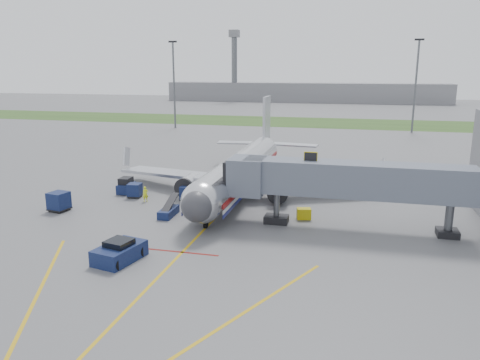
% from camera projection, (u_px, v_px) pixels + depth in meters
% --- Properties ---
extents(ground, '(400.00, 400.00, 0.00)m').
position_uv_depth(ground, '(199.00, 235.00, 40.75)').
color(ground, '#565659').
rests_on(ground, ground).
extents(grass_strip, '(300.00, 25.00, 0.01)m').
position_uv_depth(grass_strip, '(308.00, 122.00, 125.66)').
color(grass_strip, '#2D4C1E').
rests_on(grass_strip, ground).
extents(apron_markings, '(21.52, 50.00, 0.01)m').
position_uv_depth(apron_markings, '(165.00, 270.00, 33.77)').
color(apron_markings, gold).
rests_on(apron_markings, ground).
extents(airliner, '(32.10, 35.67, 10.25)m').
position_uv_depth(airliner, '(241.00, 170.00, 54.52)').
color(airliner, silver).
rests_on(airliner, ground).
extents(jet_bridge, '(25.30, 4.00, 6.90)m').
position_uv_depth(jet_bridge, '(354.00, 181.00, 41.39)').
color(jet_bridge, slate).
rests_on(jet_bridge, ground).
extents(light_mast_left, '(2.00, 0.44, 20.40)m').
position_uv_depth(light_mast_left, '(174.00, 83.00, 111.34)').
color(light_mast_left, '#595B60').
rests_on(light_mast_left, ground).
extents(light_mast_right, '(2.00, 0.44, 20.40)m').
position_uv_depth(light_mast_right, '(416.00, 84.00, 103.10)').
color(light_mast_right, '#595B60').
rests_on(light_mast_right, ground).
extents(distant_terminal, '(120.00, 14.00, 8.00)m').
position_uv_depth(distant_terminal, '(304.00, 92.00, 202.56)').
color(distant_terminal, slate).
rests_on(distant_terminal, ground).
extents(control_tower, '(4.00, 4.00, 30.00)m').
position_uv_depth(control_tower, '(234.00, 61.00, 201.80)').
color(control_tower, '#595B60').
rests_on(control_tower, ground).
extents(pushback_tug, '(3.18, 4.36, 1.64)m').
position_uv_depth(pushback_tug, '(120.00, 252.00, 35.25)').
color(pushback_tug, '#0E143E').
rests_on(pushback_tug, ground).
extents(baggage_tug, '(1.46, 2.66, 1.82)m').
position_uv_depth(baggage_tug, '(126.00, 186.00, 54.44)').
color(baggage_tug, '#0E143E').
rests_on(baggage_tug, ground).
extents(baggage_cart_a, '(1.55, 1.55, 1.65)m').
position_uv_depth(baggage_cart_a, '(188.00, 193.00, 51.16)').
color(baggage_cart_a, '#0E143E').
rests_on(baggage_cart_a, ground).
extents(baggage_cart_b, '(2.08, 2.08, 1.94)m').
position_uv_depth(baggage_cart_b, '(59.00, 201.00, 47.52)').
color(baggage_cart_b, '#0E143E').
rests_on(baggage_cart_b, ground).
extents(baggage_cart_c, '(1.63, 1.63, 1.58)m').
position_uv_depth(baggage_cart_c, '(135.00, 190.00, 52.54)').
color(baggage_cart_c, '#0E143E').
rests_on(baggage_cart_c, ground).
extents(belt_loader, '(1.30, 3.76, 1.82)m').
position_uv_depth(belt_loader, '(169.00, 211.00, 46.01)').
color(belt_loader, '#0E143E').
rests_on(belt_loader, ground).
extents(ground_power_cart, '(1.49, 1.18, 1.05)m').
position_uv_depth(ground_power_cart, '(304.00, 214.00, 45.04)').
color(ground_power_cart, '#CAB80B').
rests_on(ground_power_cart, ground).
extents(ramp_worker, '(0.73, 0.67, 1.67)m').
position_uv_depth(ramp_worker, '(145.00, 194.00, 50.85)').
color(ramp_worker, '#DAEE1C').
rests_on(ramp_worker, ground).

